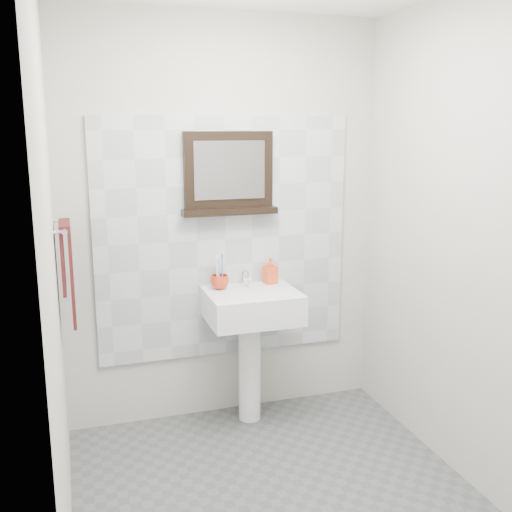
{
  "coord_description": "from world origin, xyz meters",
  "views": [
    {
      "loc": [
        -0.93,
        -2.46,
        1.84
      ],
      "look_at": [
        0.03,
        0.55,
        1.15
      ],
      "focal_mm": 42.0,
      "sensor_mm": 36.0,
      "label": 1
    }
  ],
  "objects_px": {
    "pedestal_sink": "(252,320)",
    "hand_towel": "(68,265)",
    "framed_mirror": "(229,176)",
    "toothbrush_cup": "(220,282)",
    "soap_dispenser": "(270,271)"
  },
  "relations": [
    {
      "from": "pedestal_sink",
      "to": "hand_towel",
      "type": "bearing_deg",
      "value": -175.84
    },
    {
      "from": "pedestal_sink",
      "to": "toothbrush_cup",
      "type": "distance_m",
      "value": 0.3
    },
    {
      "from": "pedestal_sink",
      "to": "framed_mirror",
      "type": "distance_m",
      "value": 0.89
    },
    {
      "from": "pedestal_sink",
      "to": "framed_mirror",
      "type": "xyz_separation_m",
      "value": [
        -0.09,
        0.19,
        0.87
      ]
    },
    {
      "from": "pedestal_sink",
      "to": "toothbrush_cup",
      "type": "height_order",
      "value": "pedestal_sink"
    },
    {
      "from": "toothbrush_cup",
      "to": "framed_mirror",
      "type": "bearing_deg",
      "value": 43.59
    },
    {
      "from": "toothbrush_cup",
      "to": "hand_towel",
      "type": "xyz_separation_m",
      "value": [
        -0.88,
        -0.18,
        0.21
      ]
    },
    {
      "from": "pedestal_sink",
      "to": "hand_towel",
      "type": "relative_size",
      "value": 1.75
    },
    {
      "from": "pedestal_sink",
      "to": "hand_towel",
      "type": "xyz_separation_m",
      "value": [
        -1.05,
        -0.08,
        0.44
      ]
    },
    {
      "from": "toothbrush_cup",
      "to": "framed_mirror",
      "type": "height_order",
      "value": "framed_mirror"
    },
    {
      "from": "toothbrush_cup",
      "to": "hand_towel",
      "type": "height_order",
      "value": "hand_towel"
    },
    {
      "from": "soap_dispenser",
      "to": "framed_mirror",
      "type": "bearing_deg",
      "value": 158.14
    },
    {
      "from": "framed_mirror",
      "to": "hand_towel",
      "type": "xyz_separation_m",
      "value": [
        -0.96,
        -0.26,
        -0.43
      ]
    },
    {
      "from": "soap_dispenser",
      "to": "framed_mirror",
      "type": "xyz_separation_m",
      "value": [
        -0.25,
        0.05,
        0.6
      ]
    },
    {
      "from": "framed_mirror",
      "to": "pedestal_sink",
      "type": "bearing_deg",
      "value": -64.97
    }
  ]
}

